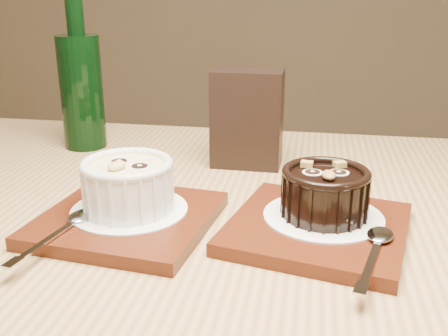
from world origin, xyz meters
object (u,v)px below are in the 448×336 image
object	(u,v)px
tray_left	(128,219)
condiment_stand	(247,119)
green_bottle	(81,87)
table	(227,293)
ramekin_white	(128,183)
tray_right	(317,228)
ramekin_dark	(325,190)

from	to	relation	value
tray_left	condiment_stand	distance (m)	0.26
green_bottle	table	bearing A→B (deg)	-41.65
ramekin_white	table	bearing A→B (deg)	30.97
ramekin_white	condiment_stand	xyz separation A→B (m)	(0.10, 0.22, 0.02)
tray_right	table	bearing A→B (deg)	174.79
ramekin_dark	condiment_stand	distance (m)	0.23
tray_left	tray_right	bearing A→B (deg)	3.95
tray_right	condiment_stand	bearing A→B (deg)	116.41
green_bottle	tray_left	bearing A→B (deg)	-57.73
ramekin_dark	green_bottle	xyz separation A→B (m)	(-0.39, 0.24, 0.05)
ramekin_white	green_bottle	size ratio (longest dim) A/B	0.40
table	tray_right	bearing A→B (deg)	-5.21
tray_left	ramekin_white	size ratio (longest dim) A/B	1.78
table	condiment_stand	xyz separation A→B (m)	(-0.01, 0.21, 0.16)
table	ramekin_white	xyz separation A→B (m)	(-0.11, -0.02, 0.14)
tray_left	condiment_stand	world-z (taller)	condiment_stand
ramekin_white	ramekin_dark	distance (m)	0.21
tray_right	condiment_stand	xyz separation A→B (m)	(-0.11, 0.21, 0.06)
tray_left	ramekin_dark	bearing A→B (deg)	7.61
tray_left	green_bottle	bearing A→B (deg)	122.27
condiment_stand	green_bottle	bearing A→B (deg)	170.95
table	ramekin_dark	world-z (taller)	ramekin_dark
tray_right	ramekin_white	bearing A→B (deg)	-178.07
ramekin_white	green_bottle	xyz separation A→B (m)	(-0.17, 0.27, 0.05)
table	ramekin_dark	distance (m)	0.17
table	condiment_stand	distance (m)	0.26
table	green_bottle	world-z (taller)	green_bottle
ramekin_white	tray_right	size ratio (longest dim) A/B	0.56
ramekin_white	ramekin_dark	xyz separation A→B (m)	(0.21, 0.02, -0.00)
tray_right	condiment_stand	size ratio (longest dim) A/B	1.29
table	tray_right	xyz separation A→B (m)	(0.10, -0.01, 0.10)
table	tray_right	world-z (taller)	tray_right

